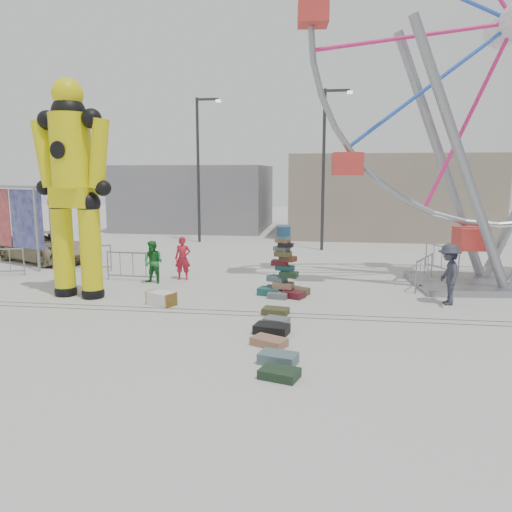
# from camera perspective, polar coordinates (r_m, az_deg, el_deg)

# --- Properties ---
(ground) EXTENTS (90.00, 90.00, 0.00)m
(ground) POSITION_cam_1_polar(r_m,az_deg,el_deg) (13.67, -6.01, -7.31)
(ground) COLOR #9E9E99
(ground) RESTS_ON ground
(track_line_near) EXTENTS (40.00, 0.04, 0.01)m
(track_line_near) POSITION_cam_1_polar(r_m,az_deg,el_deg) (14.23, -5.42, -6.61)
(track_line_near) COLOR #47443F
(track_line_near) RESTS_ON ground
(track_line_far) EXTENTS (40.00, 0.04, 0.01)m
(track_line_far) POSITION_cam_1_polar(r_m,az_deg,el_deg) (14.60, -5.05, -6.18)
(track_line_far) COLOR #47443F
(track_line_far) RESTS_ON ground
(building_right) EXTENTS (12.00, 8.00, 5.00)m
(building_right) POSITION_cam_1_polar(r_m,az_deg,el_deg) (32.92, 14.79, 6.71)
(building_right) COLOR gray
(building_right) RESTS_ON ground
(building_left) EXTENTS (10.00, 8.00, 4.40)m
(building_left) POSITION_cam_1_polar(r_m,az_deg,el_deg) (35.93, -6.82, 6.69)
(building_left) COLOR gray
(building_left) RESTS_ON ground
(lamp_post_right) EXTENTS (1.41, 0.25, 8.00)m
(lamp_post_right) POSITION_cam_1_polar(r_m,az_deg,el_deg) (25.68, 7.94, 10.64)
(lamp_post_right) COLOR #2D2D30
(lamp_post_right) RESTS_ON ground
(lamp_post_left) EXTENTS (1.41, 0.25, 8.00)m
(lamp_post_left) POSITION_cam_1_polar(r_m,az_deg,el_deg) (28.59, -6.45, 10.55)
(lamp_post_left) COLOR #2D2D30
(lamp_post_left) RESTS_ON ground
(suitcase_tower) EXTENTS (1.73, 1.44, 2.25)m
(suitcase_tower) POSITION_cam_1_polar(r_m,az_deg,el_deg) (16.19, 3.16, -2.31)
(suitcase_tower) COLOR #1C5452
(suitcase_tower) RESTS_ON ground
(crash_test_dummy) EXTENTS (2.79, 1.22, 6.98)m
(crash_test_dummy) POSITION_cam_1_polar(r_m,az_deg,el_deg) (16.65, -20.21, 8.03)
(crash_test_dummy) COLOR black
(crash_test_dummy) RESTS_ON ground
(ferris_wheel) EXTENTS (13.23, 3.77, 15.40)m
(ferris_wheel) POSITION_cam_1_polar(r_m,az_deg,el_deg) (19.28, 27.22, 19.40)
(ferris_wheel) COLOR gray
(ferris_wheel) RESTS_ON ground
(banner_scaffold) EXTENTS (4.63, 2.61, 3.41)m
(banner_scaffold) POSITION_cam_1_polar(r_m,az_deg,el_deg) (23.72, -26.35, 5.20)
(banner_scaffold) COLOR gray
(banner_scaffold) RESTS_ON ground
(steamer_trunk) EXTENTS (0.97, 0.80, 0.39)m
(steamer_trunk) POSITION_cam_1_polar(r_m,az_deg,el_deg) (15.33, -10.76, -4.81)
(steamer_trunk) COLOR silver
(steamer_trunk) RESTS_ON ground
(row_case_0) EXTENTS (0.79, 0.59, 0.19)m
(row_case_0) POSITION_cam_1_polar(r_m,az_deg,el_deg) (14.13, 2.25, -6.31)
(row_case_0) COLOR #424321
(row_case_0) RESTS_ON ground
(row_case_1) EXTENTS (0.74, 0.65, 0.20)m
(row_case_1) POSITION_cam_1_polar(r_m,az_deg,el_deg) (13.17, 2.32, -7.48)
(row_case_1) COLOR slate
(row_case_1) RESTS_ON ground
(row_case_2) EXTENTS (0.93, 0.68, 0.23)m
(row_case_2) POSITION_cam_1_polar(r_m,az_deg,el_deg) (12.50, 1.79, -8.34)
(row_case_2) COLOR black
(row_case_2) RESTS_ON ground
(row_case_3) EXTENTS (0.92, 0.78, 0.19)m
(row_case_3) POSITION_cam_1_polar(r_m,az_deg,el_deg) (11.67, 1.50, -9.75)
(row_case_3) COLOR #9B6C4F
(row_case_3) RESTS_ON ground
(row_case_4) EXTENTS (0.88, 0.66, 0.23)m
(row_case_4) POSITION_cam_1_polar(r_m,az_deg,el_deg) (10.65, 2.54, -11.59)
(row_case_4) COLOR slate
(row_case_4) RESTS_ON ground
(row_case_5) EXTENTS (0.86, 0.71, 0.18)m
(row_case_5) POSITION_cam_1_polar(r_m,az_deg,el_deg) (9.96, 2.69, -13.26)
(row_case_5) COLOR #1C321E
(row_case_5) RESTS_ON ground
(barricade_dummy_b) EXTENTS (1.97, 0.55, 1.10)m
(barricade_dummy_b) POSITION_cam_1_polar(r_m,az_deg,el_deg) (21.14, -18.92, -0.23)
(barricade_dummy_b) COLOR gray
(barricade_dummy_b) RESTS_ON ground
(barricade_dummy_c) EXTENTS (2.00, 0.20, 1.10)m
(barricade_dummy_c) POSITION_cam_1_polar(r_m,az_deg,el_deg) (18.84, -13.88, -1.14)
(barricade_dummy_c) COLOR gray
(barricade_dummy_c) RESTS_ON ground
(barricade_wheel_front) EXTENTS (0.93, 1.86, 1.10)m
(barricade_wheel_front) POSITION_cam_1_polar(r_m,az_deg,el_deg) (18.14, 18.66, -1.77)
(barricade_wheel_front) COLOR gray
(barricade_wheel_front) RESTS_ON ground
(barricade_wheel_back) EXTENTS (0.95, 1.85, 1.10)m
(barricade_wheel_back) POSITION_cam_1_polar(r_m,az_deg,el_deg) (21.16, 20.45, -0.31)
(barricade_wheel_back) COLOR gray
(barricade_wheel_back) RESTS_ON ground
(pedestrian_red) EXTENTS (0.62, 0.44, 1.61)m
(pedestrian_red) POSITION_cam_1_polar(r_m,az_deg,el_deg) (18.66, -8.37, -0.27)
(pedestrian_red) COLOR #AE1829
(pedestrian_red) RESTS_ON ground
(pedestrian_green) EXTENTS (0.87, 0.75, 1.54)m
(pedestrian_green) POSITION_cam_1_polar(r_m,az_deg,el_deg) (18.23, -11.65, -0.70)
(pedestrian_green) COLOR #1C712A
(pedestrian_green) RESTS_ON ground
(pedestrian_black) EXTENTS (1.12, 0.61, 1.81)m
(pedestrian_black) POSITION_cam_1_polar(r_m,az_deg,el_deg) (19.20, -21.21, -0.23)
(pedestrian_black) COLOR black
(pedestrian_black) RESTS_ON ground
(pedestrian_grey) EXTENTS (0.72, 1.21, 1.85)m
(pedestrian_grey) POSITION_cam_1_polar(r_m,az_deg,el_deg) (16.07, 21.15, -1.96)
(pedestrian_grey) COLOR #2A2C38
(pedestrian_grey) RESTS_ON ground
(parked_suv) EXTENTS (5.24, 4.11, 1.32)m
(parked_suv) POSITION_cam_1_polar(r_m,az_deg,el_deg) (24.25, -22.92, 0.99)
(parked_suv) COLOR tan
(parked_suv) RESTS_ON ground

